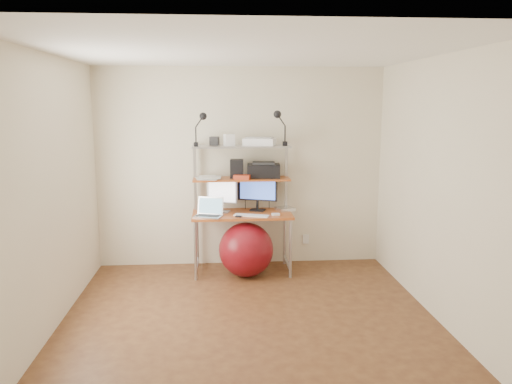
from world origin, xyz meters
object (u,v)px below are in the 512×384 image
laptop (210,212)px  exercise_ball (246,250)px  monitor_black (257,191)px  printer (264,170)px  monitor_silver (222,194)px

laptop → exercise_ball: size_ratio=0.58×
monitor_black → laptop: 0.68m
printer → exercise_ball: printer is taller
exercise_ball → printer: bearing=54.4°
monitor_silver → printer: (0.52, 0.08, 0.28)m
monitor_silver → laptop: 0.32m
monitor_silver → monitor_black: size_ratio=0.85×
monitor_black → laptop: bearing=-136.2°
printer → monitor_silver: bearing=-166.7°
exercise_ball → laptop: bearing=175.9°
printer → exercise_ball: 1.00m
laptop → printer: bearing=42.7°
monitor_silver → printer: bearing=28.7°
monitor_black → exercise_ball: bearing=-98.8°
monitor_black → printer: printer is taller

